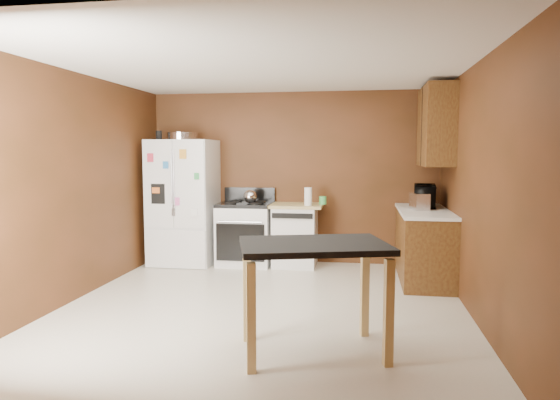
% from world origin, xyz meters
% --- Properties ---
extents(floor, '(4.50, 4.50, 0.00)m').
position_xyz_m(floor, '(0.00, 0.00, 0.00)').
color(floor, beige).
rests_on(floor, ground).
extents(ceiling, '(4.50, 4.50, 0.00)m').
position_xyz_m(ceiling, '(0.00, 0.00, 2.50)').
color(ceiling, white).
rests_on(ceiling, ground).
extents(wall_back, '(4.20, 0.00, 4.20)m').
position_xyz_m(wall_back, '(0.00, 2.25, 1.25)').
color(wall_back, '#592D17').
rests_on(wall_back, ground).
extents(wall_front, '(4.20, 0.00, 4.20)m').
position_xyz_m(wall_front, '(0.00, -2.25, 1.25)').
color(wall_front, '#592D17').
rests_on(wall_front, ground).
extents(wall_left, '(0.00, 4.50, 4.50)m').
position_xyz_m(wall_left, '(-2.10, 0.00, 1.25)').
color(wall_left, '#592D17').
rests_on(wall_left, ground).
extents(wall_right, '(0.00, 4.50, 4.50)m').
position_xyz_m(wall_right, '(2.10, 0.00, 1.25)').
color(wall_right, '#592D17').
rests_on(wall_right, ground).
extents(roasting_pan, '(0.43, 0.43, 0.11)m').
position_xyz_m(roasting_pan, '(-1.57, 1.91, 1.85)').
color(roasting_pan, silver).
rests_on(roasting_pan, refrigerator).
extents(pen_cup, '(0.09, 0.09, 0.13)m').
position_xyz_m(pen_cup, '(-1.87, 1.79, 1.87)').
color(pen_cup, black).
rests_on(pen_cup, refrigerator).
extents(kettle, '(0.19, 0.19, 0.19)m').
position_xyz_m(kettle, '(-0.55, 1.86, 1.00)').
color(kettle, silver).
rests_on(kettle, gas_range).
extents(paper_towel, '(0.13, 0.13, 0.25)m').
position_xyz_m(paper_towel, '(0.28, 1.80, 1.01)').
color(paper_towel, white).
rests_on(paper_towel, dishwasher).
extents(green_canister, '(0.13, 0.13, 0.11)m').
position_xyz_m(green_canister, '(0.47, 1.99, 0.95)').
color(green_canister, '#46B854').
rests_on(green_canister, dishwasher).
extents(toaster, '(0.23, 0.32, 0.21)m').
position_xyz_m(toaster, '(1.73, 1.44, 1.00)').
color(toaster, silver).
rests_on(toaster, right_cabinets).
extents(microwave, '(0.38, 0.53, 0.27)m').
position_xyz_m(microwave, '(1.83, 1.73, 1.04)').
color(microwave, black).
rests_on(microwave, right_cabinets).
extents(refrigerator, '(0.90, 0.80, 1.80)m').
position_xyz_m(refrigerator, '(-1.55, 1.86, 0.90)').
color(refrigerator, white).
rests_on(refrigerator, ground).
extents(gas_range, '(0.76, 0.68, 1.10)m').
position_xyz_m(gas_range, '(-0.64, 1.92, 0.46)').
color(gas_range, white).
rests_on(gas_range, ground).
extents(dishwasher, '(0.78, 0.63, 0.89)m').
position_xyz_m(dishwasher, '(0.08, 1.95, 0.45)').
color(dishwasher, white).
rests_on(dishwasher, ground).
extents(right_cabinets, '(0.63, 1.58, 2.45)m').
position_xyz_m(right_cabinets, '(1.84, 1.48, 0.91)').
color(right_cabinets, brown).
rests_on(right_cabinets, ground).
extents(island, '(1.32, 1.06, 0.91)m').
position_xyz_m(island, '(0.63, -1.12, 0.76)').
color(island, black).
rests_on(island, ground).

